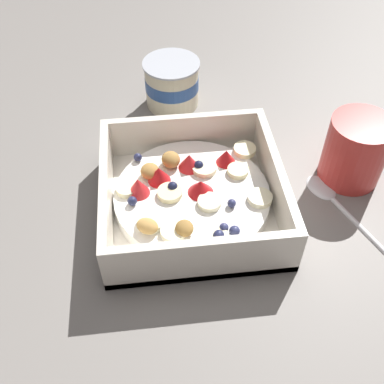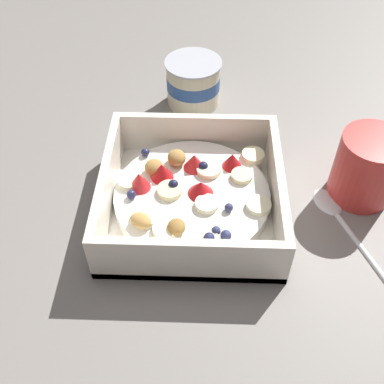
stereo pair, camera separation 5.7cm
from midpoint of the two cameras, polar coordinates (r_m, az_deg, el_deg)
The scene contains 5 objects.
ground_plane at distance 0.59m, azimuth -4.30°, elevation -1.77°, with size 2.40×2.40×0.00m, color gray.
fruit_bowl at distance 0.57m, azimuth -2.93°, elevation -0.67°, with size 0.22×0.22×0.07m.
spoon at distance 0.61m, azimuth 14.64°, elevation -0.95°, with size 0.08×0.17×0.01m.
yogurt_cup at distance 0.73m, azimuth -4.76°, elevation 13.09°, with size 0.09×0.09×0.07m.
coffee_mug at distance 0.63m, azimuth 17.16°, elevation 4.85°, with size 0.11×0.08×0.09m.
Camera 1 is at (-0.03, -0.39, 0.45)m, focal length 43.41 mm.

